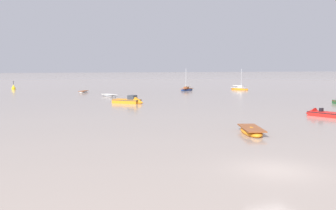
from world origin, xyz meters
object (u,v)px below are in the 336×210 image
Objects in this scene: sailboat_moored_1 at (240,89)px; motorboat_moored_0 at (131,102)px; motorboat_moored_3 at (320,114)px; rowboat_moored_3 at (84,92)px; sailboat_moored_0 at (187,90)px; channel_buoy at (14,88)px; rowboat_moored_1 at (109,96)px; rowboat_moored_0 at (251,131)px.

motorboat_moored_0 is at bearing -82.87° from sailboat_moored_1.
motorboat_moored_3 is 52.62m from rowboat_moored_3.
rowboat_moored_3 is (-2.99, 27.45, -0.13)m from motorboat_moored_0.
sailboat_moored_0 is at bearing -125.72° from sailboat_moored_1.
rowboat_moored_1 is at bearing -60.65° from channel_buoy.
motorboat_moored_0 is 1.00× the size of rowboat_moored_0.
channel_buoy reaches higher than rowboat_moored_3.
channel_buoy is at bearing 8.15° from motorboat_moored_3.
sailboat_moored_1 is 36.99m from rowboat_moored_3.
rowboat_moored_1 is (-0.19, 14.24, -0.11)m from motorboat_moored_0.
sailboat_moored_1 is 2.30× the size of channel_buoy.
channel_buoy is at bearing -63.88° from sailboat_moored_0.
rowboat_moored_3 is at bearing 2.54° from motorboat_moored_3.
sailboat_moored_1 is at bearing 85.94° from rowboat_moored_1.
motorboat_moored_0 is 1.06× the size of motorboat_moored_3.
rowboat_moored_1 is 1.13× the size of rowboat_moored_3.
sailboat_moored_0 is 13.33m from sailboat_moored_1.
rowboat_moored_0 is at bearing -74.90° from channel_buoy.
sailboat_moored_1 is (33.79, 23.51, -0.05)m from motorboat_moored_0.
sailboat_moored_1 is 1.42× the size of rowboat_moored_3.
motorboat_moored_0 reaches higher than motorboat_moored_3.
rowboat_moored_0 is at bearing -145.55° from rowboat_moored_3.
rowboat_moored_0 reaches higher than rowboat_moored_3.
sailboat_moored_0 reaches higher than sailboat_moored_1.
sailboat_moored_0 is at bearing -24.19° from motorboat_moored_3.
rowboat_moored_3 is (-36.78, 3.94, -0.07)m from sailboat_moored_1.
rowboat_moored_0 is 42.54m from rowboat_moored_1.
motorboat_moored_0 reaches higher than rowboat_moored_3.
motorboat_moored_3 is 0.84× the size of sailboat_moored_1.
motorboat_moored_3 reaches higher than rowboat_moored_0.
sailboat_moored_0 is 23.57m from rowboat_moored_1.
sailboat_moored_0 is (20.59, 25.37, -0.04)m from motorboat_moored_0.
sailboat_moored_0 is at bearing -27.13° from channel_buoy.
rowboat_moored_3 is (-2.80, 13.21, -0.02)m from rowboat_moored_1.
rowboat_moored_0 is 56.62m from sailboat_moored_0.
rowboat_moored_0 is 55.93m from rowboat_moored_3.
motorboat_moored_0 is 14.24m from rowboat_moored_1.
motorboat_moored_0 is 41.16m from sailboat_moored_1.
rowboat_moored_1 is at bearing -8.57° from sailboat_moored_0.
motorboat_moored_0 is 2.03× the size of channel_buoy.
motorboat_moored_3 is 1.18× the size of rowboat_moored_3.
sailboat_moored_1 is at bearing -22.61° from channel_buoy.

